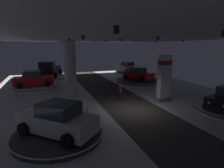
{
  "coord_description": "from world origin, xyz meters",
  "views": [
    {
      "loc": [
        -6.29,
        -12.57,
        4.9
      ],
      "look_at": [
        -0.62,
        3.45,
        1.4
      ],
      "focal_mm": 30.26,
      "sensor_mm": 36.0,
      "label": 1
    }
  ],
  "objects_px": {
    "display_car_near_left": "(58,119)",
    "display_platform_far_right": "(138,80)",
    "display_car_far_right": "(138,74)",
    "display_platform_deep_right": "(128,72)",
    "display_car_deep_right": "(128,67)",
    "visitor_walking_near": "(120,91)",
    "display_platform_deep_left": "(51,77)",
    "display_platform_near_left": "(58,135)",
    "display_car_far_left": "(34,79)",
    "column_left": "(70,67)",
    "pickup_truck_deep_left": "(50,70)",
    "brand_sign_pylon": "(164,78)",
    "display_platform_far_left": "(35,87)"
  },
  "relations": [
    {
      "from": "display_car_near_left",
      "to": "display_platform_far_right",
      "type": "relative_size",
      "value": 0.7
    },
    {
      "from": "display_car_far_right",
      "to": "display_platform_deep_right",
      "type": "distance_m",
      "value": 8.06
    },
    {
      "from": "display_platform_deep_right",
      "to": "display_car_deep_right",
      "type": "bearing_deg",
      "value": -155.51
    },
    {
      "from": "display_car_far_right",
      "to": "visitor_walking_near",
      "type": "height_order",
      "value": "display_car_far_right"
    },
    {
      "from": "display_car_near_left",
      "to": "display_car_deep_right",
      "type": "distance_m",
      "value": 24.84
    },
    {
      "from": "display_platform_deep_left",
      "to": "display_platform_deep_right",
      "type": "bearing_deg",
      "value": 3.08
    },
    {
      "from": "display_car_near_left",
      "to": "display_platform_near_left",
      "type": "bearing_deg",
      "value": 135.31
    },
    {
      "from": "display_platform_deep_left",
      "to": "display_car_deep_right",
      "type": "height_order",
      "value": "display_car_deep_right"
    },
    {
      "from": "display_car_far_left",
      "to": "display_car_far_right",
      "type": "relative_size",
      "value": 0.93
    },
    {
      "from": "display_car_near_left",
      "to": "display_car_far_left",
      "type": "relative_size",
      "value": 1.0
    },
    {
      "from": "column_left",
      "to": "display_car_near_left",
      "type": "height_order",
      "value": "column_left"
    },
    {
      "from": "display_car_near_left",
      "to": "visitor_walking_near",
      "type": "relative_size",
      "value": 2.67
    },
    {
      "from": "pickup_truck_deep_left",
      "to": "display_car_deep_right",
      "type": "xyz_separation_m",
      "value": [
        13.37,
        1.01,
        -0.16
      ]
    },
    {
      "from": "display_platform_deep_right",
      "to": "visitor_walking_near",
      "type": "distance_m",
      "value": 17.37
    },
    {
      "from": "display_car_far_right",
      "to": "brand_sign_pylon",
      "type": "bearing_deg",
      "value": -103.62
    },
    {
      "from": "visitor_walking_near",
      "to": "display_platform_deep_right",
      "type": "bearing_deg",
      "value": 63.28
    },
    {
      "from": "pickup_truck_deep_left",
      "to": "display_platform_far_right",
      "type": "relative_size",
      "value": 0.93
    },
    {
      "from": "brand_sign_pylon",
      "to": "column_left",
      "type": "bearing_deg",
      "value": 145.7
    },
    {
      "from": "display_platform_far_right",
      "to": "display_car_far_right",
      "type": "height_order",
      "value": "display_car_far_right"
    },
    {
      "from": "display_platform_far_left",
      "to": "display_car_deep_right",
      "type": "xyz_separation_m",
      "value": [
        15.26,
        8.03,
        0.85
      ]
    },
    {
      "from": "display_platform_deep_left",
      "to": "display_car_far_right",
      "type": "distance_m",
      "value": 13.33
    },
    {
      "from": "display_car_far_right",
      "to": "display_car_deep_right",
      "type": "relative_size",
      "value": 1.0
    },
    {
      "from": "column_left",
      "to": "pickup_truck_deep_left",
      "type": "bearing_deg",
      "value": 99.04
    },
    {
      "from": "display_car_far_left",
      "to": "display_car_deep_right",
      "type": "distance_m",
      "value": 17.28
    },
    {
      "from": "column_left",
      "to": "display_car_far_right",
      "type": "distance_m",
      "value": 10.63
    },
    {
      "from": "pickup_truck_deep_left",
      "to": "display_platform_deep_right",
      "type": "xyz_separation_m",
      "value": [
        13.4,
        1.03,
        -1.05
      ]
    },
    {
      "from": "display_car_far_left",
      "to": "display_platform_deep_left",
      "type": "distance_m",
      "value": 7.66
    },
    {
      "from": "column_left",
      "to": "pickup_truck_deep_left",
      "type": "xyz_separation_m",
      "value": [
        -1.72,
        10.84,
        -1.53
      ]
    },
    {
      "from": "display_car_near_left",
      "to": "display_car_far_left",
      "type": "distance_m",
      "value": 12.94
    },
    {
      "from": "pickup_truck_deep_left",
      "to": "display_car_deep_right",
      "type": "relative_size",
      "value": 1.24
    },
    {
      "from": "display_platform_far_left",
      "to": "display_car_deep_right",
      "type": "distance_m",
      "value": 17.27
    },
    {
      "from": "brand_sign_pylon",
      "to": "display_car_near_left",
      "type": "bearing_deg",
      "value": -157.08
    },
    {
      "from": "display_car_near_left",
      "to": "pickup_truck_deep_left",
      "type": "height_order",
      "value": "pickup_truck_deep_left"
    },
    {
      "from": "column_left",
      "to": "display_platform_near_left",
      "type": "relative_size",
      "value": 1.14
    },
    {
      "from": "display_platform_near_left",
      "to": "display_platform_deep_left",
      "type": "relative_size",
      "value": 0.85
    },
    {
      "from": "display_platform_near_left",
      "to": "display_car_deep_right",
      "type": "distance_m",
      "value": 24.85
    },
    {
      "from": "brand_sign_pylon",
      "to": "display_platform_deep_right",
      "type": "relative_size",
      "value": 0.88
    },
    {
      "from": "column_left",
      "to": "display_platform_far_left",
      "type": "bearing_deg",
      "value": 133.46
    },
    {
      "from": "column_left",
      "to": "visitor_walking_near",
      "type": "xyz_separation_m",
      "value": [
        3.87,
        -3.63,
        -1.84
      ]
    },
    {
      "from": "display_car_deep_right",
      "to": "display_platform_far_right",
      "type": "bearing_deg",
      "value": -104.32
    },
    {
      "from": "brand_sign_pylon",
      "to": "display_platform_deep_left",
      "type": "xyz_separation_m",
      "value": [
        -9.07,
        16.22,
        -1.96
      ]
    },
    {
      "from": "display_platform_near_left",
      "to": "display_car_deep_right",
      "type": "xyz_separation_m",
      "value": [
        13.53,
        20.83,
        0.91
      ]
    },
    {
      "from": "display_car_far_left",
      "to": "display_platform_far_right",
      "type": "xyz_separation_m",
      "value": [
        13.31,
        0.26,
        -1.0
      ]
    },
    {
      "from": "pickup_truck_deep_left",
      "to": "visitor_walking_near",
      "type": "bearing_deg",
      "value": -68.85
    },
    {
      "from": "display_platform_deep_right",
      "to": "display_car_deep_right",
      "type": "xyz_separation_m",
      "value": [
        -0.03,
        -0.01,
        0.89
      ]
    },
    {
      "from": "display_platform_deep_left",
      "to": "display_platform_deep_right",
      "type": "distance_m",
      "value": 13.33
    },
    {
      "from": "display_platform_far_right",
      "to": "brand_sign_pylon",
      "type": "bearing_deg",
      "value": -103.72
    },
    {
      "from": "column_left",
      "to": "display_platform_near_left",
      "type": "xyz_separation_m",
      "value": [
        -1.88,
        -8.98,
        -2.6
      ]
    },
    {
      "from": "display_platform_near_left",
      "to": "display_car_far_right",
      "type": "xyz_separation_m",
      "value": [
        11.53,
        13.08,
        0.86
      ]
    },
    {
      "from": "display_platform_far_right",
      "to": "display_platform_deep_left",
      "type": "bearing_deg",
      "value": 147.96
    }
  ]
}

